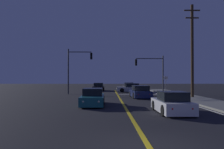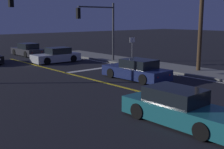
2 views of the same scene
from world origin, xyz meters
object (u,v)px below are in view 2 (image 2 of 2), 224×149
(traffic_signal_near_right, at_px, (100,23))
(car_parked_curb_navy, at_px, (136,70))
(car_distant_tail_teal, at_px, (179,108))
(utility_pole_right, at_px, (202,1))
(street_sign_corner, at_px, (132,46))
(car_lead_oncoming_silver, at_px, (56,56))
(car_following_oncoming_charcoal, at_px, (28,50))

(traffic_signal_near_right, bearing_deg, car_parked_curb_navy, 69.10)
(car_distant_tail_teal, relative_size, car_parked_curb_navy, 1.00)
(car_distant_tail_teal, relative_size, utility_pole_right, 0.48)
(car_distant_tail_teal, bearing_deg, traffic_signal_near_right, -118.37)
(car_parked_curb_navy, height_order, street_sign_corner, street_sign_corner)
(car_lead_oncoming_silver, distance_m, street_sign_corner, 7.12)
(car_parked_curb_navy, distance_m, street_sign_corner, 6.08)
(traffic_signal_near_right, height_order, utility_pole_right, utility_pole_right)
(car_following_oncoming_charcoal, distance_m, traffic_signal_near_right, 10.25)
(car_following_oncoming_charcoal, height_order, car_lead_oncoming_silver, same)
(traffic_signal_near_right, relative_size, street_sign_corner, 2.21)
(car_following_oncoming_charcoal, relative_size, car_lead_oncoming_silver, 1.02)
(street_sign_corner, bearing_deg, car_following_oncoming_charcoal, 107.07)
(utility_pole_right, bearing_deg, traffic_signal_near_right, 107.20)
(car_parked_curb_navy, height_order, car_lead_oncoming_silver, same)
(car_distant_tail_teal, xyz_separation_m, traffic_signal_near_right, (7.56, 14.28, 2.99))
(car_lead_oncoming_silver, height_order, street_sign_corner, street_sign_corner)
(street_sign_corner, bearing_deg, car_parked_curb_navy, -131.76)
(car_following_oncoming_charcoal, relative_size, car_parked_curb_navy, 0.94)
(car_parked_curb_navy, bearing_deg, utility_pole_right, -14.48)
(car_lead_oncoming_silver, xyz_separation_m, street_sign_corner, (3.98, -5.81, 1.04))
(car_parked_curb_navy, relative_size, traffic_signal_near_right, 0.89)
(car_lead_oncoming_silver, distance_m, utility_pole_right, 13.46)
(traffic_signal_near_right, distance_m, street_sign_corner, 3.62)
(car_distant_tail_teal, relative_size, car_lead_oncoming_silver, 1.08)
(car_distant_tail_teal, height_order, car_parked_curb_navy, same)
(car_following_oncoming_charcoal, xyz_separation_m, street_sign_corner, (3.77, -12.26, 1.04))
(car_distant_tail_teal, xyz_separation_m, utility_pole_right, (10.17, 5.84, 4.59))
(car_following_oncoming_charcoal, height_order, utility_pole_right, utility_pole_right)
(car_lead_oncoming_silver, bearing_deg, car_distant_tail_teal, 166.41)
(car_following_oncoming_charcoal, distance_m, street_sign_corner, 12.87)
(car_distant_tail_teal, bearing_deg, street_sign_corner, -127.86)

